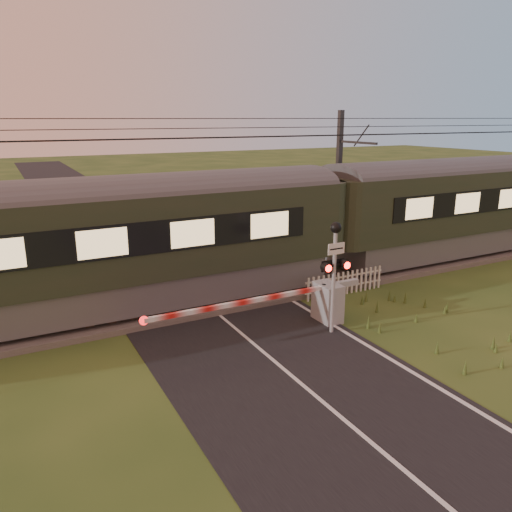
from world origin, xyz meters
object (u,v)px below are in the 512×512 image
picket_fence (345,283)px  catenary_mast (339,184)px  crossing_signal (335,258)px  boom_gate (320,302)px  train (325,220)px

picket_fence → catenary_mast: 5.71m
picket_fence → catenary_mast: size_ratio=0.52×
crossing_signal → catenary_mast: bearing=52.6°
picket_fence → boom_gate: bearing=-143.4°
train → crossing_signal: train is taller
crossing_signal → boom_gate: bearing=81.7°
picket_fence → catenary_mast: bearing=57.0°
train → picket_fence: size_ratio=13.19×
boom_gate → picket_fence: boom_gate is taller
crossing_signal → catenary_mast: size_ratio=0.52×
crossing_signal → picket_fence: 3.90m
train → boom_gate: size_ratio=6.32×
crossing_signal → train: bearing=57.5°
train → crossing_signal: (-2.78, -4.37, -0.05)m
boom_gate → catenary_mast: size_ratio=1.08×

